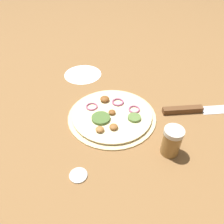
{
  "coord_description": "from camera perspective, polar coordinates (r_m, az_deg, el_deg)",
  "views": [
    {
      "loc": [
        -0.47,
        0.12,
        0.44
      ],
      "look_at": [
        0.0,
        0.0,
        0.02
      ],
      "focal_mm": 35.0,
      "sensor_mm": 36.0,
      "label": 1
    }
  ],
  "objects": [
    {
      "name": "flour_patch",
      "position": [
        0.86,
        -7.63,
        9.75
      ],
      "size": [
        0.14,
        0.14,
        0.0
      ],
      "color": "white",
      "rests_on": "ground_plane"
    },
    {
      "name": "pizza",
      "position": [
        0.65,
        -0.03,
        -0.76
      ],
      "size": [
        0.26,
        0.26,
        0.03
      ],
      "color": "beige",
      "rests_on": "ground_plane"
    },
    {
      "name": "spice_jar",
      "position": [
        0.56,
        15.32,
        -7.4
      ],
      "size": [
        0.05,
        0.05,
        0.08
      ],
      "color": "olive",
      "rests_on": "ground_plane"
    },
    {
      "name": "ground_plane",
      "position": [
        0.66,
        0.0,
        -1.2
      ],
      "size": [
        3.0,
        3.0,
        0.0
      ],
      "primitive_type": "plane",
      "color": "brown"
    },
    {
      "name": "knife",
      "position": [
        0.73,
        22.15,
        0.65
      ],
      "size": [
        0.08,
        0.35,
        0.02
      ],
      "rotation": [
        0.0,
        0.0,
        4.57
      ],
      "color": "silver",
      "rests_on": "ground_plane"
    },
    {
      "name": "loose_cap",
      "position": [
        0.53,
        -8.79,
        -15.92
      ],
      "size": [
        0.04,
        0.04,
        0.01
      ],
      "color": "beige",
      "rests_on": "ground_plane"
    }
  ]
}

